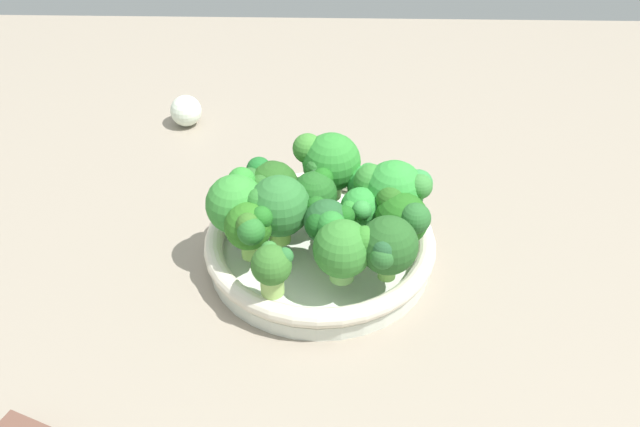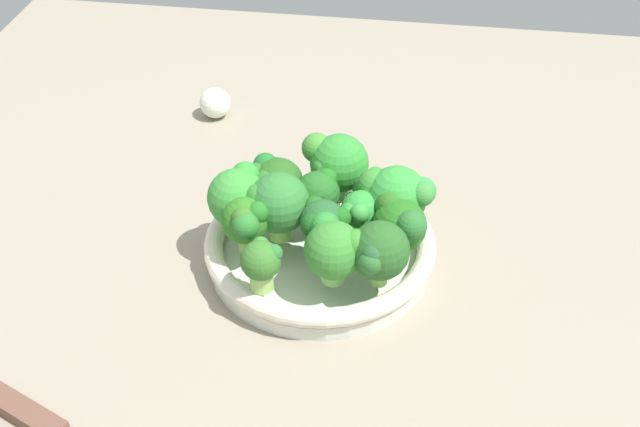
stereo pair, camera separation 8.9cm
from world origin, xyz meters
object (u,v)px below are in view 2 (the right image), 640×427
object	(u,v)px
broccoli_floret_3	(400,225)
broccoli_floret_9	(375,188)
broccoli_floret_6	(335,248)
broccoli_floret_5	(246,221)
broccoli_floret_12	(360,213)
broccoli_floret_2	(274,182)
broccoli_floret_13	(238,197)
broccoli_floret_1	(322,224)
bowl	(320,248)
broccoli_floret_8	(318,193)
broccoli_floret_4	(276,203)
broccoli_floret_0	(262,262)
broccoli_floret_7	(336,163)
broccoli_floret_10	(396,195)
garlic_bulb	(215,103)
broccoli_floret_11	(379,252)

from	to	relation	value
broccoli_floret_3	broccoli_floret_9	size ratio (longest dim) A/B	1.23
broccoli_floret_6	broccoli_floret_5	bearing A→B (deg)	74.99
broccoli_floret_5	broccoli_floret_12	bearing A→B (deg)	-70.24
broccoli_floret_2	broccoli_floret_13	world-z (taller)	broccoli_floret_13
broccoli_floret_1	broccoli_floret_3	world-z (taller)	same
broccoli_floret_6	bowl	bearing A→B (deg)	20.58
broccoli_floret_2	broccoli_floret_5	world-z (taller)	same
broccoli_floret_8	broccoli_floret_6	bearing A→B (deg)	-161.45
broccoli_floret_2	broccoli_floret_9	bearing A→B (deg)	-82.44
bowl	broccoli_floret_8	world-z (taller)	broccoli_floret_8
bowl	broccoli_floret_13	distance (cm)	10.85
broccoli_floret_4	broccoli_floret_12	world-z (taller)	broccoli_floret_4
broccoli_floret_0	broccoli_floret_7	bearing A→B (deg)	-18.08
bowl	broccoli_floret_9	distance (cm)	9.07
broccoli_floret_4	broccoli_floret_10	size ratio (longest dim) A/B	0.93
broccoli_floret_7	garlic_bulb	distance (cm)	30.05
broccoli_floret_11	broccoli_floret_12	distance (cm)	7.39
broccoli_floret_5	broccoli_floret_7	bearing A→B (deg)	-35.24
broccoli_floret_0	broccoli_floret_11	world-z (taller)	broccoli_floret_11
broccoli_floret_5	broccoli_floret_10	distance (cm)	16.43
broccoli_floret_4	garlic_bulb	world-z (taller)	broccoli_floret_4
broccoli_floret_2	broccoli_floret_12	size ratio (longest dim) A/B	1.15
broccoli_floret_1	broccoli_floret_8	bearing A→B (deg)	13.04
broccoli_floret_3	broccoli_floret_4	size ratio (longest dim) A/B	0.84
broccoli_floret_2	broccoli_floret_5	bearing A→B (deg)	169.76
broccoli_floret_7	broccoli_floret_11	distance (cm)	15.26
broccoli_floret_2	broccoli_floret_8	bearing A→B (deg)	-101.88
broccoli_floret_1	broccoli_floret_10	world-z (taller)	broccoli_floret_10
broccoli_floret_2	garlic_bulb	size ratio (longest dim) A/B	1.56
bowl	broccoli_floret_0	world-z (taller)	broccoli_floret_0
broccoli_floret_13	broccoli_floret_1	bearing A→B (deg)	-106.79
broccoli_floret_2	broccoli_floret_5	distance (cm)	7.84
broccoli_floret_6	broccoli_floret_7	bearing A→B (deg)	7.27
broccoli_floret_1	broccoli_floret_10	size ratio (longest dim) A/B	0.78
broccoli_floret_13	broccoli_floret_6	bearing A→B (deg)	-119.71
broccoli_floret_5	broccoli_floret_8	xyz separation A→B (cm)	(6.62, -6.57, -0.43)
broccoli_floret_6	broccoli_floret_7	distance (cm)	13.91
broccoli_floret_9	broccoli_floret_13	bearing A→B (deg)	110.32
broccoli_floret_0	broccoli_floret_4	world-z (taller)	broccoli_floret_4
broccoli_floret_11	broccoli_floret_13	xyz separation A→B (cm)	(6.65, 15.81, 0.14)
broccoli_floret_5	broccoli_floret_10	world-z (taller)	broccoli_floret_10
broccoli_floret_3	broccoli_floret_9	distance (cm)	7.70
broccoli_floret_2	broccoli_floret_9	xyz separation A→B (cm)	(1.48, -11.16, -0.59)
broccoli_floret_4	broccoli_floret_12	xyz separation A→B (cm)	(1.07, -8.87, -1.18)
broccoli_floret_5	broccoli_floret_12	distance (cm)	12.22
broccoli_floret_0	garlic_bulb	distance (cm)	40.71
broccoli_floret_0	broccoli_floret_10	xyz separation A→B (cm)	(11.45, -12.46, 1.20)
broccoli_floret_9	broccoli_floret_3	bearing A→B (deg)	-154.88
broccoli_floret_8	broccoli_floret_4	bearing A→B (deg)	131.94
broccoli_floret_0	broccoli_floret_2	world-z (taller)	broccoli_floret_2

